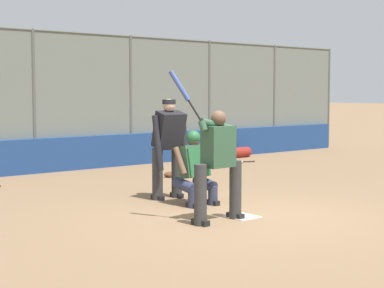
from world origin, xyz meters
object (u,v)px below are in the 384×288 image
object	(u,v)px
batter_at_plate	(218,161)
equipment_bag_dugout_side	(235,153)
umpire_home	(169,145)
catcher_behind_plate	(196,167)
fielding_glove_on_dirt	(170,174)
spare_bat_by_padding	(237,162)

from	to	relation	value
batter_at_plate	equipment_bag_dugout_side	distance (m)	9.03
batter_at_plate	umpire_home	size ratio (longest dim) A/B	1.24
batter_at_plate	umpire_home	bearing A→B (deg)	-112.22
catcher_behind_plate	fielding_glove_on_dirt	distance (m)	3.58
umpire_home	spare_bat_by_padding	bearing A→B (deg)	-142.42
catcher_behind_plate	equipment_bag_dugout_side	distance (m)	7.67
equipment_bag_dugout_side	catcher_behind_plate	bearing A→B (deg)	41.36
spare_bat_by_padding	fielding_glove_on_dirt	world-z (taller)	fielding_glove_on_dirt
batter_at_plate	equipment_bag_dugout_side	size ratio (longest dim) A/B	1.81
spare_bat_by_padding	fielding_glove_on_dirt	distance (m)	3.19
equipment_bag_dugout_side	fielding_glove_on_dirt	bearing A→B (deg)	27.26
fielding_glove_on_dirt	catcher_behind_plate	bearing A→B (deg)	59.16
batter_at_plate	catcher_behind_plate	bearing A→B (deg)	-121.55
catcher_behind_plate	fielding_glove_on_dirt	xyz separation A→B (m)	(-1.81, -3.03, -0.58)
batter_at_plate	fielding_glove_on_dirt	world-z (taller)	batter_at_plate
umpire_home	fielding_glove_on_dirt	world-z (taller)	umpire_home
spare_bat_by_padding	equipment_bag_dugout_side	xyz separation A→B (m)	(-0.91, -1.00, 0.11)
spare_bat_by_padding	equipment_bag_dugout_side	size ratio (longest dim) A/B	0.64
batter_at_plate	fielding_glove_on_dirt	distance (m)	5.02
batter_at_plate	fielding_glove_on_dirt	xyz separation A→B (m)	(-2.47, -4.29, -0.82)
batter_at_plate	umpire_home	world-z (taller)	batter_at_plate
umpire_home	fielding_glove_on_dirt	distance (m)	3.02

